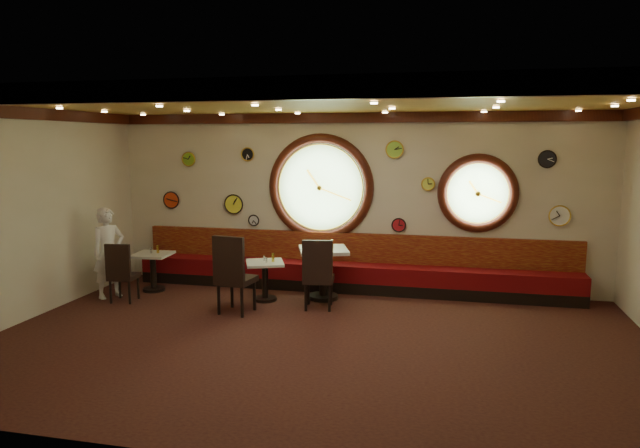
{
  "coord_description": "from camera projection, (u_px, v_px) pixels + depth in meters",
  "views": [
    {
      "loc": [
        1.71,
        -7.24,
        2.72
      ],
      "look_at": [
        -0.12,
        0.8,
        1.5
      ],
      "focal_mm": 32.0,
      "sensor_mm": 36.0,
      "label": 1
    }
  ],
  "objects": [
    {
      "name": "wall_clock_7",
      "position": [
        395.0,
        150.0,
        10.08
      ],
      "size": [
        0.3,
        0.03,
        0.3
      ],
      "primitive_type": "cylinder",
      "rotation": [
        1.57,
        0.0,
        0.0
      ],
      "color": "#8CC93F",
      "rests_on": "wall_back"
    },
    {
      "name": "condiment_c_bottle",
      "position": [
        332.0,
        244.0,
        9.73
      ],
      "size": [
        0.05,
        0.05,
        0.15
      ],
      "primitive_type": "cylinder",
      "color": "gold",
      "rests_on": "table_c"
    },
    {
      "name": "waiter",
      "position": [
        109.0,
        253.0,
        9.85
      ],
      "size": [
        0.62,
        0.69,
        1.57
      ],
      "primitive_type": "imported",
      "rotation": [
        0.0,
        0.0,
        1.04
      ],
      "color": "white",
      "rests_on": "floor"
    },
    {
      "name": "wall_clock_9",
      "position": [
        399.0,
        225.0,
        10.25
      ],
      "size": [
        0.24,
        0.03,
        0.24
      ],
      "primitive_type": "cylinder",
      "rotation": [
        1.57,
        0.0,
        0.0
      ],
      "color": "red",
      "rests_on": "wall_back"
    },
    {
      "name": "porthole_left_frame",
      "position": [
        321.0,
        188.0,
        10.49
      ],
      "size": [
        1.98,
        0.18,
        1.98
      ],
      "primitive_type": "torus",
      "rotation": [
        1.57,
        0.0,
        0.0
      ],
      "color": "#351109",
      "rests_on": "wall_back"
    },
    {
      "name": "condiment_b_pepper",
      "position": [
        266.0,
        260.0,
        9.58
      ],
      "size": [
        0.03,
        0.03,
        0.09
      ],
      "primitive_type": "cylinder",
      "color": "silver",
      "rests_on": "table_b"
    },
    {
      "name": "porthole_right_glass",
      "position": [
        478.0,
        193.0,
        9.9
      ],
      "size": [
        1.1,
        0.02,
        1.1
      ],
      "primitive_type": "cylinder",
      "rotation": [
        1.57,
        0.0,
        0.0
      ],
      "color": "#84B76D",
      "rests_on": "wall_back"
    },
    {
      "name": "wall_clock_3",
      "position": [
        428.0,
        184.0,
        10.03
      ],
      "size": [
        0.22,
        0.03,
        0.22
      ],
      "primitive_type": "cylinder",
      "rotation": [
        1.57,
        0.0,
        0.0
      ],
      "color": "#D1DE4A",
      "rests_on": "wall_back"
    },
    {
      "name": "ceiling",
      "position": [
        315.0,
        102.0,
        7.29
      ],
      "size": [
        9.0,
        6.0,
        0.02
      ],
      "primitive_type": "cube",
      "color": "gold",
      "rests_on": "wall_back"
    },
    {
      "name": "chair_b",
      "position": [
        233.0,
        270.0,
        8.87
      ],
      "size": [
        0.6,
        0.6,
        0.78
      ],
      "rotation": [
        0.0,
        0.0,
        -0.14
      ],
      "color": "black",
      "rests_on": "floor"
    },
    {
      "name": "banquette_seat",
      "position": [
        350.0,
        272.0,
        10.33
      ],
      "size": [
        8.0,
        0.55,
        0.3
      ],
      "primitive_type": "cube",
      "color": "#58070B",
      "rests_on": "banquette_base"
    },
    {
      "name": "condiment_a_pepper",
      "position": [
        151.0,
        250.0,
        10.27
      ],
      "size": [
        0.04,
        0.04,
        0.11
      ],
      "primitive_type": "cylinder",
      "color": "silver",
      "rests_on": "table_a"
    },
    {
      "name": "molding_left",
      "position": [
        17.0,
        113.0,
        8.28
      ],
      "size": [
        0.1,
        6.0,
        0.18
      ],
      "primitive_type": "cube",
      "color": "#351109",
      "rests_on": "wall_back"
    },
    {
      "name": "porthole_left_ring",
      "position": [
        320.0,
        188.0,
        10.47
      ],
      "size": [
        1.61,
        0.03,
        1.61
      ],
      "primitive_type": "torus",
      "rotation": [
        1.57,
        0.0,
        0.0
      ],
      "color": "gold",
      "rests_on": "wall_back"
    },
    {
      "name": "condiment_a_salt",
      "position": [
        151.0,
        250.0,
        10.34
      ],
      "size": [
        0.03,
        0.03,
        0.1
      ],
      "primitive_type": "cylinder",
      "color": "silver",
      "rests_on": "table_a"
    },
    {
      "name": "wall_clock_8",
      "position": [
        254.0,
        220.0,
        10.86
      ],
      "size": [
        0.2,
        0.03,
        0.2
      ],
      "primitive_type": "cylinder",
      "rotation": [
        1.57,
        0.0,
        0.0
      ],
      "color": "silver",
      "rests_on": "wall_back"
    },
    {
      "name": "porthole_right_frame",
      "position": [
        478.0,
        193.0,
        9.89
      ],
      "size": [
        1.38,
        0.18,
        1.38
      ],
      "primitive_type": "torus",
      "rotation": [
        1.57,
        0.0,
        0.0
      ],
      "color": "#351109",
      "rests_on": "wall_back"
    },
    {
      "name": "wall_clock_0",
      "position": [
        248.0,
        154.0,
        10.69
      ],
      "size": [
        0.24,
        0.03,
        0.24
      ],
      "primitive_type": "cylinder",
      "rotation": [
        1.57,
        0.0,
        0.0
      ],
      "color": "black",
      "rests_on": "wall_back"
    },
    {
      "name": "condiment_a_bottle",
      "position": [
        158.0,
        249.0,
        10.3
      ],
      "size": [
        0.04,
        0.04,
        0.14
      ],
      "primitive_type": "cylinder",
      "color": "gold",
      "rests_on": "table_a"
    },
    {
      "name": "banquette_back",
      "position": [
        352.0,
        248.0,
        10.49
      ],
      "size": [
        8.0,
        0.1,
        0.55
      ],
      "primitive_type": "cube",
      "color": "#5F070C",
      "rests_on": "wall_back"
    },
    {
      "name": "banquette_base",
      "position": [
        350.0,
        285.0,
        10.37
      ],
      "size": [
        8.0,
        0.55,
        0.2
      ],
      "primitive_type": "cube",
      "color": "black",
      "rests_on": "floor"
    },
    {
      "name": "condiment_b_salt",
      "position": [
        264.0,
        258.0,
        9.71
      ],
      "size": [
        0.03,
        0.03,
        0.09
      ],
      "primitive_type": "cylinder",
      "color": "#BBBCC0",
      "rests_on": "table_b"
    },
    {
      "name": "molding_back",
      "position": [
        353.0,
        118.0,
        10.15
      ],
      "size": [
        9.0,
        0.1,
        0.18
      ],
      "primitive_type": "cube",
      "color": "#351109",
      "rests_on": "wall_back"
    },
    {
      "name": "floor",
      "position": [
        315.0,
        341.0,
        7.76
      ],
      "size": [
        9.0,
        6.0,
        0.0
      ],
      "primitive_type": "cube",
      "color": "black",
      "rests_on": "ground"
    },
    {
      "name": "condiment_b_bottle",
      "position": [
        273.0,
        257.0,
        9.63
      ],
      "size": [
        0.05,
        0.05,
        0.15
      ],
      "primitive_type": "cylinder",
      "color": "yellow",
      "rests_on": "table_b"
    },
    {
      "name": "wall_clock_5",
      "position": [
        189.0,
        159.0,
        10.97
      ],
      "size": [
        0.26,
        0.03,
        0.26
      ],
      "primitive_type": "cylinder",
      "rotation": [
        1.57,
        0.0,
        0.0
      ],
      "color": "#77AB22",
      "rests_on": "wall_back"
    },
    {
      "name": "wall_clock_2",
      "position": [
        234.0,
        204.0,
        10.9
      ],
      "size": [
        0.36,
        0.03,
        0.36
      ],
      "primitive_type": "cylinder",
      "rotation": [
        1.57,
        0.0,
        0.0
      ],
      "color": "yellow",
      "rests_on": "wall_back"
    },
    {
      "name": "wall_clock_4",
      "position": [
        560.0,
        216.0,
        9.62
      ],
      "size": [
        0.34,
        0.03,
        0.34
      ],
      "primitive_type": "cylinder",
      "rotation": [
        1.57,
        0.0,
        0.0
      ],
      "color": "white",
      "rests_on": "wall_back"
    },
    {
      "name": "chair_c",
      "position": [
        318.0,
        270.0,
        9.11
      ],
      "size": [
        0.55,
        0.55,
        0.72
      ],
      "rotation": [
        0.0,
        0.0,
        0.14
      ],
      "color": "black",
      "rests_on": "floor"
    },
    {
      "name": "table_c",
      "position": [
        323.0,
        267.0,
        9.77
      ],
      "size": [
        1.01,
        1.01,
        0.88
      ],
      "color": "black",
      "rests_on": "floor"
    },
    {
      "name": "wall_left",
      "position": [
        22.0,
        216.0,
        8.51
      ],
      "size": [
        0.02,
        6.0,
        3.2
      ],
      "primitive_type": "cube",
      "color": "beige",
      "rests_on": "floor"
    },
    {
      "name": "molding_front",
      "position": [
        228.0,
        90.0,
        4.46
      ],
      "size": [
        9.0,
        0.1,
        0.18
      ],
      "primitive_type": "cube",
      "color": "#351109",
      "rests_on": "wall_back"
    },
    {
      "name": "chair_a",
      "position": [
        121.0,
        269.0,
        9.53
      ],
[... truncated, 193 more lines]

